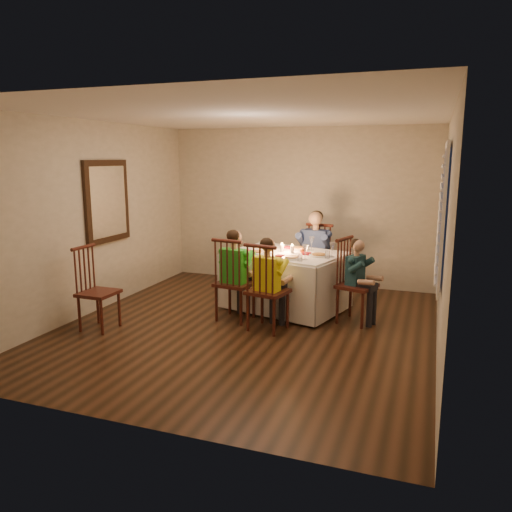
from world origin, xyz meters
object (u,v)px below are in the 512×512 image
(chair_adult, at_px, (314,296))
(chair_extra, at_px, (101,329))
(child_yellow, at_px, (268,329))
(child_teal, at_px, (355,322))
(child_green, at_px, (235,319))
(chair_near_left, at_px, (235,319))
(dining_table, at_px, (286,269))
(chair_end, at_px, (355,322))
(chair_near_right, at_px, (268,329))
(serving_bowl, at_px, (266,244))
(adult, at_px, (314,296))

(chair_adult, distance_m, chair_extra, 3.23)
(chair_adult, xyz_separation_m, child_yellow, (-0.18, -1.71, 0.00))
(child_teal, bearing_deg, child_green, 122.61)
(chair_adult, height_order, chair_near_left, same)
(chair_near_left, bearing_deg, dining_table, -117.05)
(chair_end, xyz_separation_m, chair_extra, (-2.97, -1.34, 0.00))
(child_green, bearing_deg, chair_adult, -108.10)
(chair_end, height_order, child_yellow, child_yellow)
(chair_near_right, relative_size, serving_bowl, 5.50)
(chair_near_left, xyz_separation_m, adult, (0.71, 1.48, 0.00))
(chair_adult, xyz_separation_m, adult, (0.00, 0.00, 0.00))
(adult, distance_m, child_green, 1.65)
(chair_near_left, distance_m, chair_end, 1.57)
(chair_adult, distance_m, chair_near_right, 1.72)
(dining_table, relative_size, adult, 1.36)
(chair_end, height_order, adult, adult)
(chair_end, height_order, child_green, child_green)
(child_yellow, distance_m, serving_bowl, 1.68)
(chair_adult, height_order, child_teal, chair_adult)
(child_teal, bearing_deg, chair_end, 0.00)
(dining_table, distance_m, child_yellow, 1.09)
(child_yellow, bearing_deg, chair_adult, -84.77)
(chair_near_left, height_order, chair_end, same)
(adult, bearing_deg, serving_bowl, -146.99)
(chair_near_right, distance_m, chair_end, 1.18)
(chair_near_right, height_order, chair_extra, chair_near_right)
(chair_near_right, distance_m, child_teal, 1.18)
(chair_near_right, relative_size, adult, 0.84)
(child_yellow, distance_m, child_teal, 1.18)
(dining_table, bearing_deg, chair_end, -0.06)
(dining_table, relative_size, child_teal, 1.63)
(chair_near_left, bearing_deg, child_yellow, 164.48)
(dining_table, xyz_separation_m, chair_end, (1.03, -0.28, -0.58))
(chair_adult, distance_m, child_yellow, 1.72)
(chair_near_left, distance_m, chair_near_right, 0.57)
(chair_adult, relative_size, child_green, 0.92)
(dining_table, relative_size, chair_end, 1.62)
(dining_table, distance_m, child_green, 1.03)
(chair_end, relative_size, serving_bowl, 5.50)
(child_yellow, bearing_deg, adult, -84.77)
(chair_adult, distance_m, adult, 0.00)
(chair_near_left, bearing_deg, child_green, -0.00)
(adult, bearing_deg, chair_end, -46.57)
(adult, bearing_deg, child_green, -109.36)
(child_yellow, bearing_deg, dining_table, -75.83)
(child_yellow, bearing_deg, chair_near_left, -11.70)
(chair_near_left, distance_m, adult, 1.65)
(chair_adult, xyz_separation_m, child_teal, (0.80, -1.06, 0.00))
(chair_adult, bearing_deg, child_teal, -46.57)
(chair_near_right, bearing_deg, chair_adult, -84.77)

